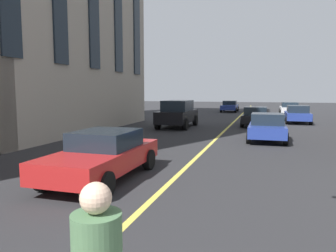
{
  "coord_description": "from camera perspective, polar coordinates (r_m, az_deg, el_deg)",
  "views": [
    {
      "loc": [
        1.54,
        -2.44,
        2.49
      ],
      "look_at": [
        12.11,
        0.81,
        1.29
      ],
      "focal_mm": 33.88,
      "sensor_mm": 36.0,
      "label": 1
    }
  ],
  "objects": [
    {
      "name": "car_blue_parked_b",
      "position": [
        39.83,
        11.05,
        3.52
      ],
      "size": [
        4.4,
        1.95,
        1.37
      ],
      "color": "navy",
      "rests_on": "ground_plane"
    },
    {
      "name": "car_white_trailing",
      "position": [
        36.1,
        20.99,
        2.96
      ],
      "size": [
        4.4,
        1.95,
        1.37
      ],
      "color": "silver",
      "rests_on": "ground_plane"
    },
    {
      "name": "car_red_mid",
      "position": [
        9.28,
        -11.56,
        -5.02
      ],
      "size": [
        4.4,
        1.95,
        1.37
      ],
      "color": "#B21E1E",
      "rests_on": "ground_plane"
    },
    {
      "name": "car_black_oncoming",
      "position": [
        22.18,
        1.73,
        2.27
      ],
      "size": [
        4.7,
        2.14,
        1.88
      ],
      "color": "black",
      "rests_on": "ground_plane"
    },
    {
      "name": "car_blue_far",
      "position": [
        16.85,
        17.41,
        -0.17
      ],
      "size": [
        3.9,
        1.89,
        1.4
      ],
      "color": "navy",
      "rests_on": "ground_plane"
    },
    {
      "name": "car_blue_near",
      "position": [
        27.15,
        22.25,
        1.96
      ],
      "size": [
        3.9,
        1.89,
        1.4
      ],
      "color": "navy",
      "rests_on": "ground_plane"
    },
    {
      "name": "lane_centre_line",
      "position": [
        18.79,
        9.47,
        -1.48
      ],
      "size": [
        80.0,
        0.16,
        0.01
      ],
      "color": "#D8C64C",
      "rests_on": "ground_plane"
    },
    {
      "name": "car_black_parked_a",
      "position": [
        23.78,
        15.42,
        1.67
      ],
      "size": [
        3.9,
        1.89,
        1.4
      ],
      "color": "black",
      "rests_on": "ground_plane"
    }
  ]
}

